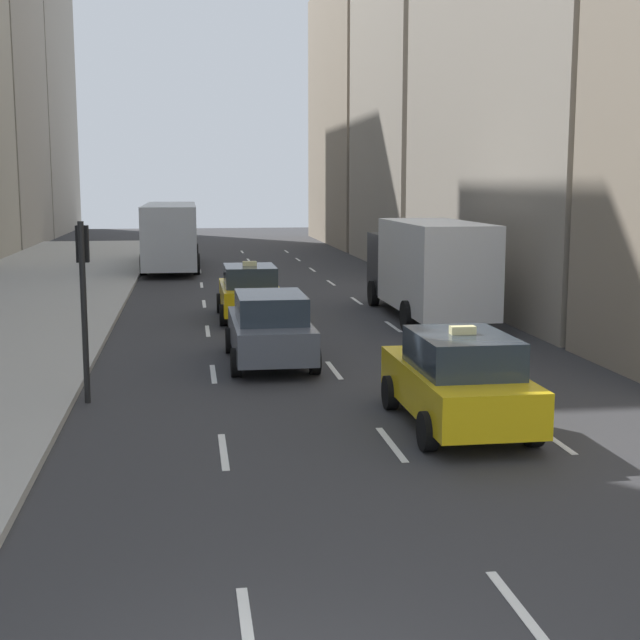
{
  "coord_description": "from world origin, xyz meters",
  "views": [
    {
      "loc": [
        -0.67,
        -6.08,
        4.35
      ],
      "look_at": [
        2.0,
        12.13,
        1.49
      ],
      "focal_mm": 50.0,
      "sensor_mm": 36.0,
      "label": 1
    }
  ],
  "objects_px": {
    "traffic_light_pole": "(83,282)",
    "city_bus": "(171,233)",
    "taxi_second": "(250,292)",
    "box_truck": "(427,266)",
    "taxi_lead": "(458,379)",
    "sedan_black_near": "(270,328)"
  },
  "relations": [
    {
      "from": "traffic_light_pole",
      "to": "city_bus",
      "type": "bearing_deg",
      "value": 87.67
    },
    {
      "from": "taxi_second",
      "to": "city_bus",
      "type": "bearing_deg",
      "value": 99.12
    },
    {
      "from": "box_truck",
      "to": "traffic_light_pole",
      "type": "xyz_separation_m",
      "value": [
        -9.55,
        -9.63,
        0.7
      ]
    },
    {
      "from": "city_bus",
      "to": "taxi_second",
      "type": "bearing_deg",
      "value": -80.88
    },
    {
      "from": "traffic_light_pole",
      "to": "taxi_second",
      "type": "bearing_deg",
      "value": 69.35
    },
    {
      "from": "city_bus",
      "to": "traffic_light_pole",
      "type": "relative_size",
      "value": 3.22
    },
    {
      "from": "taxi_lead",
      "to": "taxi_second",
      "type": "bearing_deg",
      "value": 101.82
    },
    {
      "from": "sedan_black_near",
      "to": "city_bus",
      "type": "bearing_deg",
      "value": 96.48
    },
    {
      "from": "taxi_lead",
      "to": "traffic_light_pole",
      "type": "xyz_separation_m",
      "value": [
        -6.75,
        2.9,
        1.53
      ]
    },
    {
      "from": "taxi_second",
      "to": "traffic_light_pole",
      "type": "distance_m",
      "value": 11.31
    },
    {
      "from": "sedan_black_near",
      "to": "traffic_light_pole",
      "type": "relative_size",
      "value": 1.28
    },
    {
      "from": "taxi_second",
      "to": "city_bus",
      "type": "distance_m",
      "value": 17.76
    },
    {
      "from": "taxi_lead",
      "to": "box_truck",
      "type": "relative_size",
      "value": 0.52
    },
    {
      "from": "taxi_lead",
      "to": "traffic_light_pole",
      "type": "relative_size",
      "value": 1.22
    },
    {
      "from": "city_bus",
      "to": "traffic_light_pole",
      "type": "height_order",
      "value": "traffic_light_pole"
    },
    {
      "from": "taxi_second",
      "to": "sedan_black_near",
      "type": "bearing_deg",
      "value": -90.0
    },
    {
      "from": "taxi_lead",
      "to": "sedan_black_near",
      "type": "distance_m",
      "value": 6.74
    },
    {
      "from": "traffic_light_pole",
      "to": "taxi_lead",
      "type": "bearing_deg",
      "value": -23.25
    },
    {
      "from": "taxi_second",
      "to": "box_truck",
      "type": "xyz_separation_m",
      "value": [
        5.6,
        -0.85,
        0.83
      ]
    },
    {
      "from": "taxi_second",
      "to": "city_bus",
      "type": "relative_size",
      "value": 0.38
    },
    {
      "from": "traffic_light_pole",
      "to": "box_truck",
      "type": "bearing_deg",
      "value": 45.25
    },
    {
      "from": "city_bus",
      "to": "traffic_light_pole",
      "type": "xyz_separation_m",
      "value": [
        -1.14,
        -28.0,
        0.62
      ]
    }
  ]
}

